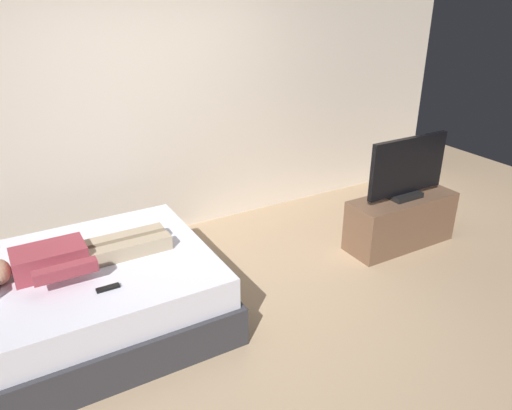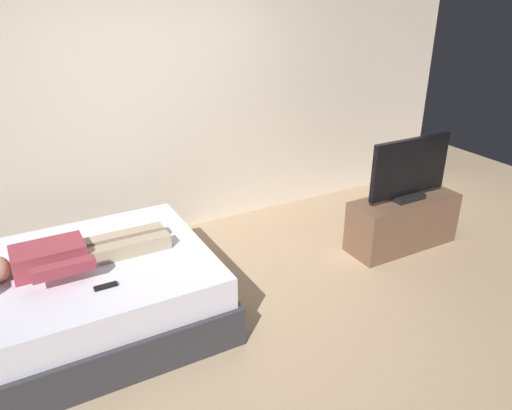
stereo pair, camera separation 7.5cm
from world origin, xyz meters
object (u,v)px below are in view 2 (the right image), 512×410
(person, at_px, (69,255))
(tv_stand, at_px, (402,222))
(bed, at_px, (73,300))
(tv, at_px, (410,170))
(remote, at_px, (106,286))

(person, xyz_separation_m, tv_stand, (3.00, -0.21, -0.37))
(bed, distance_m, tv, 3.08)
(person, distance_m, tv, 3.01)
(remote, bearing_deg, bed, 115.14)
(bed, relative_size, tv_stand, 1.86)
(person, xyz_separation_m, tv, (3.00, -0.21, 0.16))
(remote, bearing_deg, tv_stand, 3.99)
(person, bearing_deg, bed, -143.70)
(remote, bearing_deg, person, 110.47)
(tv, bearing_deg, person, 176.07)
(person, relative_size, tv, 1.43)
(person, relative_size, remote, 8.40)
(person, distance_m, remote, 0.44)
(remote, xyz_separation_m, tv, (2.85, 0.20, 0.24))
(bed, xyz_separation_m, person, (0.03, 0.02, 0.36))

